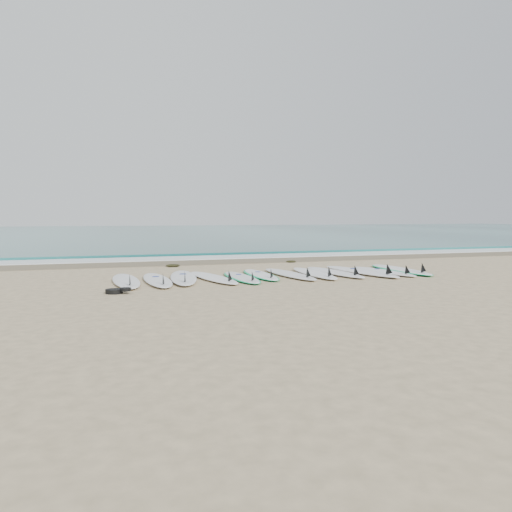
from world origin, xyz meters
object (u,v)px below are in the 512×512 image
object	(u,v)px
surfboard_6	(290,274)
leash_coil	(117,291)
surfboard_0	(126,280)
surfboard_11	(401,269)

from	to	relation	value
surfboard_6	leash_coil	world-z (taller)	surfboard_6
surfboard_0	surfboard_6	bearing A→B (deg)	-0.47
surfboard_11	leash_coil	world-z (taller)	surfboard_11
surfboard_6	leash_coil	distance (m)	4.32
surfboard_0	surfboard_11	distance (m)	6.93
surfboard_6	surfboard_11	bearing A→B (deg)	-3.18
surfboard_0	leash_coil	bearing A→B (deg)	-101.50
surfboard_6	surfboard_11	distance (m)	3.11
surfboard_0	surfboard_6	world-z (taller)	surfboard_0
surfboard_0	leash_coil	xyz separation A→B (m)	(-0.25, -1.41, -0.01)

